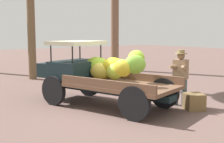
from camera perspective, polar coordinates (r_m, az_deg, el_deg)
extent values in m
plane|color=brown|center=(8.80, 1.74, -6.80)|extent=(60.00, 60.00, 0.00)
cube|color=black|center=(8.87, -0.52, -3.48)|extent=(3.97, 1.51, 0.16)
cylinder|color=black|center=(9.25, -10.75, -3.48)|extent=(0.87, 0.37, 0.87)
cylinder|color=black|center=(10.39, -4.30, -2.18)|extent=(0.87, 0.37, 0.87)
cylinder|color=black|center=(7.49, 4.12, -5.94)|extent=(0.87, 0.37, 0.87)
cylinder|color=black|center=(8.86, 9.65, -3.94)|extent=(0.87, 0.37, 0.87)
cube|color=brown|center=(8.58, 1.89, -2.64)|extent=(3.35, 2.47, 0.10)
cube|color=brown|center=(7.92, -1.38, -2.31)|extent=(2.91, 0.89, 0.22)
cube|color=brown|center=(9.22, 4.70, -0.95)|extent=(2.91, 0.89, 0.22)
cube|color=black|center=(9.59, -6.52, 0.34)|extent=(1.47, 1.76, 0.55)
cube|color=black|center=(10.22, -10.23, 0.40)|extent=(0.96, 1.21, 0.44)
cylinder|color=black|center=(9.39, -11.23, 3.47)|extent=(0.04, 0.04, 0.55)
cylinder|color=black|center=(10.31, -5.93, 3.91)|extent=(0.04, 0.04, 0.55)
cylinder|color=black|center=(8.76, -7.33, 3.28)|extent=(0.04, 0.04, 0.55)
cylinder|color=black|center=(9.74, -2.08, 3.75)|extent=(0.04, 0.04, 0.55)
cube|color=#BCB899|center=(9.52, -6.60, 5.27)|extent=(1.59, 1.79, 0.12)
ellipsoid|color=gold|center=(9.56, -2.05, 1.32)|extent=(0.66, 0.48, 0.45)
ellipsoid|color=yellow|center=(8.15, 1.94, 0.65)|extent=(0.54, 0.53, 0.57)
ellipsoid|color=#8EB62E|center=(9.40, -2.91, 1.18)|extent=(0.80, 0.78, 0.52)
ellipsoid|color=#93C12C|center=(8.81, 4.50, 2.50)|extent=(0.73, 0.76, 0.60)
ellipsoid|color=#81BE38|center=(8.14, 4.29, 1.34)|extent=(0.69, 0.73, 0.58)
ellipsoid|color=gold|center=(9.15, -2.03, 0.02)|extent=(0.77, 0.77, 0.53)
ellipsoid|color=#BAD140|center=(8.88, 0.52, 0.04)|extent=(0.54, 0.60, 0.59)
ellipsoid|color=#92AC2D|center=(9.55, -1.46, 0.51)|extent=(0.84, 0.78, 0.52)
ellipsoid|color=yellow|center=(9.03, 0.22, 1.26)|extent=(0.86, 0.85, 0.57)
cylinder|color=#495D69|center=(9.20, 13.20, -3.85)|extent=(0.15, 0.15, 0.79)
cylinder|color=#495D69|center=(9.29, 11.70, -3.70)|extent=(0.15, 0.15, 0.79)
cube|color=#916F52|center=(9.14, 12.56, 0.39)|extent=(0.45, 0.35, 0.57)
cylinder|color=#916F52|center=(9.00, 12.94, 0.82)|extent=(0.39, 0.30, 0.10)
cylinder|color=#916F52|center=(9.08, 11.76, 0.91)|extent=(0.23, 0.41, 0.10)
sphere|color=#836142|center=(9.10, 12.63, 2.85)|extent=(0.22, 0.22, 0.22)
cylinder|color=olive|center=(9.10, 12.65, 3.27)|extent=(0.34, 0.34, 0.02)
cylinder|color=olive|center=(9.10, 12.66, 3.64)|extent=(0.20, 0.20, 0.10)
cube|color=brown|center=(8.89, 14.92, -5.41)|extent=(0.69, 0.68, 0.45)
ellipsoid|color=#80BC43|center=(10.83, 9.76, -3.35)|extent=(0.58, 0.65, 0.32)
cylinder|color=brown|center=(17.55, 0.54, 12.77)|extent=(0.44, 0.44, 7.59)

